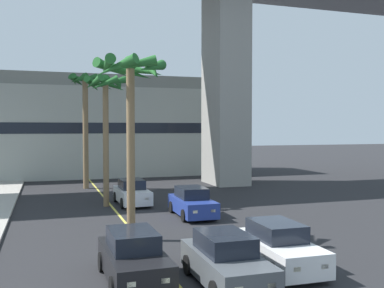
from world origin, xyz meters
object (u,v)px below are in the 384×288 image
Objects in this scene: car_queue_third at (226,261)px; palm_tree_far_median at (131,87)px; car_queue_fourth at (278,247)px; palm_tree_mid_median at (106,100)px; car_queue_front at (133,258)px; car_queue_fifth at (192,203)px; car_queue_second at (132,193)px; palm_tree_near_median at (85,100)px.

car_queue_third is 0.53× the size of palm_tree_far_median.
palm_tree_mid_median is at bearing 106.12° from car_queue_fourth.
car_queue_third is 0.52× the size of palm_tree_mid_median.
car_queue_front and car_queue_fourth have the same top height.
car_queue_third is (2.60, -1.23, 0.00)m from car_queue_front.
palm_tree_far_median is at bearing -134.57° from car_queue_fifth.
palm_tree_far_median reaches higher than car_queue_fourth.
car_queue_second is at bearing 90.33° from car_queue_third.
car_queue_fifth is 0.53× the size of palm_tree_far_median.
palm_tree_far_median is (-1.66, -8.82, 5.76)m from car_queue_second.
car_queue_front is at bearing -93.80° from palm_tree_mid_median.
car_queue_front is 7.64m from palm_tree_far_median.
car_queue_second is 1.00× the size of car_queue_fourth.
car_queue_third is (0.09, -14.99, 0.00)m from car_queue_second.
car_queue_fifth is (2.40, -4.69, 0.00)m from car_queue_second.
palm_tree_near_median is (-4.49, 22.38, 6.26)m from car_queue_fourth.
car_queue_front is at bearing -91.06° from palm_tree_near_median.
palm_tree_mid_median is at bearing -172.77° from car_queue_second.
car_queue_fifth is at bearing -48.19° from palm_tree_mid_median.
car_queue_second is 5.93m from palm_tree_mid_median.
palm_tree_near_median reaches higher than palm_tree_mid_median.
palm_tree_mid_median is 8.61m from palm_tree_far_median.
palm_tree_near_median reaches higher than car_queue_fifth.
palm_tree_mid_median reaches higher than car_queue_second.
palm_tree_near_median is (-2.10, 8.33, 6.26)m from car_queue_second.
car_queue_fifth is at bearing -62.91° from car_queue_second.
palm_tree_near_median reaches higher than car_queue_second.
palm_tree_mid_median is (0.90, 13.56, 5.71)m from car_queue_front.
palm_tree_far_median reaches higher than car_queue_third.
car_queue_third is at bearing -83.44° from palm_tree_mid_median.
car_queue_third is 24.25m from palm_tree_near_median.
palm_tree_mid_median is (-1.70, 14.78, 5.71)m from car_queue_third.
palm_tree_far_median is at bearing 105.82° from car_queue_third.
car_queue_second is at bearing 79.65° from car_queue_front.
palm_tree_mid_median reaches higher than car_queue_fifth.
car_queue_front is 22.97m from palm_tree_near_median.
car_queue_front is at bearing -99.77° from palm_tree_far_median.
palm_tree_near_median is 1.13× the size of palm_tree_mid_median.
car_queue_second is 14.99m from car_queue_third.
car_queue_front and car_queue_second have the same top height.
car_queue_fifth is at bearing 45.43° from palm_tree_far_median.
car_queue_third is at bearing -25.26° from car_queue_front.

